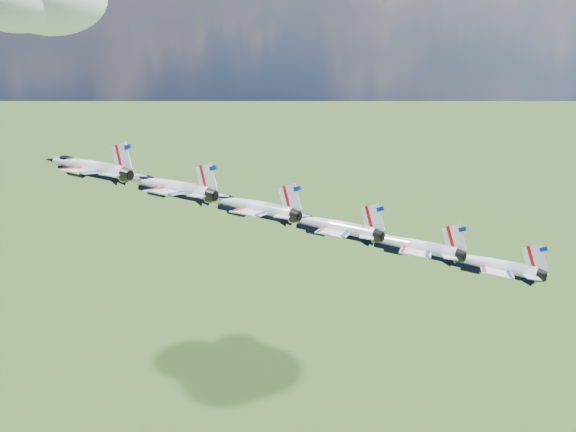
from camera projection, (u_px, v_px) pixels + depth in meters
jet_0 at (86, 167)px, 80.14m from camera, size 15.68×18.25×6.98m
jet_1 at (167, 187)px, 80.62m from camera, size 15.68×18.25×6.98m
jet_2 at (248, 206)px, 81.10m from camera, size 15.68×18.25×6.98m
jet_3 at (328, 226)px, 81.57m from camera, size 15.68×18.25×6.98m
jet_4 at (407, 245)px, 82.05m from camera, size 15.68×18.25×6.98m
jet_5 at (484, 264)px, 82.53m from camera, size 15.68×18.25×6.98m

